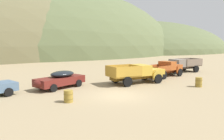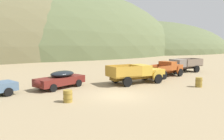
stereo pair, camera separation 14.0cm
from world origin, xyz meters
name	(u,v)px [view 2 (the right image)]	position (x,y,z in m)	size (l,w,h in m)	color
ground_plane	(117,96)	(0.00, 0.00, 0.00)	(300.00, 300.00, 0.00)	#998460
hill_distant	(49,54)	(14.40, 74.55, 0.00)	(115.04, 84.38, 52.82)	#56603D
hill_center	(147,52)	(62.72, 69.17, 0.00)	(90.49, 67.68, 30.08)	#56603D
car_oxblood	(59,79)	(-3.02, 5.19, 0.82)	(5.15, 3.29, 1.57)	maroon
truck_faded_yellow	(140,73)	(4.98, 3.39, 1.02)	(6.20, 2.84, 1.91)	brown
truck_oxide_orange	(167,69)	(10.65, 5.03, 0.98)	(5.90, 3.07, 1.89)	#51220D
truck_primer_gray	(179,65)	(14.73, 6.81, 1.02)	(6.64, 2.82, 1.91)	#3D322D
oil_drum_by_truck	(68,96)	(-3.94, 0.22, 0.43)	(0.67, 0.67, 0.85)	olive
oil_drum_foreground	(199,82)	(8.41, -1.20, 0.45)	(0.66, 0.66, 0.91)	olive
bush_front_left	(40,81)	(-4.00, 8.64, 0.17)	(0.95, 1.13, 0.72)	olive
bush_near_barrel	(151,70)	(12.10, 9.72, 0.20)	(1.09, 1.04, 0.83)	#5B8E42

